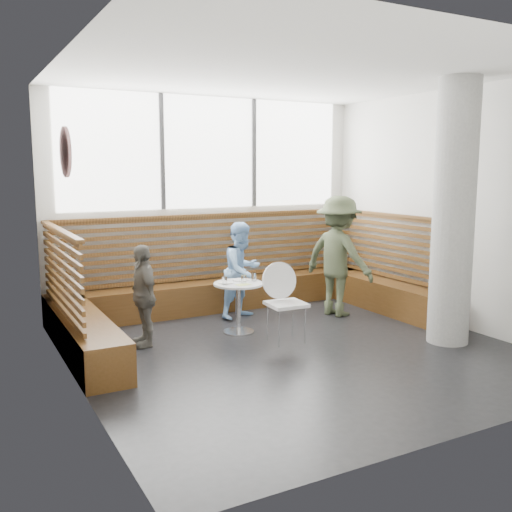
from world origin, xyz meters
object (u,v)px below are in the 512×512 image
child_left (143,295)px  adult_man (338,256)px  cafe_table (238,297)px  child_back (242,270)px  concrete_column (454,214)px  cafe_chair (283,295)px

child_left → adult_man: bearing=91.7°
cafe_table → child_left: bearing=177.0°
adult_man → child_back: adult_man is taller
adult_man → concrete_column: bearing=176.1°
concrete_column → adult_man: concrete_column is taller
cafe_table → child_back: 0.81m
concrete_column → child_back: bearing=127.2°
cafe_chair → child_back: size_ratio=0.70×
cafe_chair → adult_man: size_ratio=0.56×
child_back → child_left: 1.76m
cafe_table → cafe_chair: 0.66m
cafe_table → adult_man: size_ratio=0.38×
adult_man → child_back: size_ratio=1.26×
cafe_chair → adult_man: (1.36, 0.70, 0.30)m
child_back → child_left: (-1.65, -0.61, -0.07)m
child_back → child_left: bearing=179.6°
child_left → concrete_column: bearing=64.0°
cafe_table → cafe_chair: size_ratio=0.68×
concrete_column → child_back: concrete_column is taller
cafe_chair → child_back: child_back is taller
cafe_chair → adult_man: bearing=30.8°
cafe_table → child_back: (0.40, 0.67, 0.22)m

